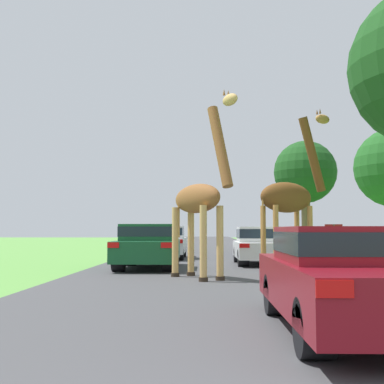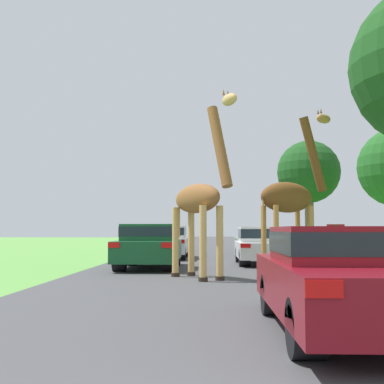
% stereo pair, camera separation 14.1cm
% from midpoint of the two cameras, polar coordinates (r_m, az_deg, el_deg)
% --- Properties ---
extents(road, '(8.37, 120.00, 0.00)m').
position_cam_midpoint_polar(road, '(30.94, 2.30, -6.94)').
color(road, '#424244').
rests_on(road, ground).
extents(giraffe_near_road, '(1.96, 2.74, 4.93)m').
position_cam_midpoint_polar(giraffe_near_road, '(13.21, 1.23, -0.93)').
color(giraffe_near_road, tan).
rests_on(giraffe_near_road, ground).
extents(giraffe_companion, '(2.61, 1.84, 5.17)m').
position_cam_midpoint_polar(giraffe_companion, '(14.76, 11.92, -0.51)').
color(giraffe_companion, '#B77F3D').
rests_on(giraffe_companion, ground).
extents(car_lead_maroon, '(1.84, 4.34, 1.38)m').
position_cam_midpoint_polar(car_lead_maroon, '(6.72, 18.05, -9.40)').
color(car_lead_maroon, maroon).
rests_on(car_lead_maroon, ground).
extents(car_queue_right, '(1.80, 4.63, 1.43)m').
position_cam_midpoint_polar(car_queue_right, '(26.08, 8.52, -5.71)').
color(car_queue_right, navy).
rests_on(car_queue_right, ground).
extents(car_queue_left, '(1.77, 4.19, 1.51)m').
position_cam_midpoint_polar(car_queue_left, '(22.46, -2.68, -5.86)').
color(car_queue_left, silver).
rests_on(car_queue_left, ground).
extents(car_far_ahead, '(1.96, 3.93, 1.44)m').
position_cam_midpoint_polar(car_far_ahead, '(18.87, 8.59, -6.18)').
color(car_far_ahead, silver).
rests_on(car_far_ahead, ground).
extents(car_verge_right, '(1.73, 4.76, 1.29)m').
position_cam_midpoint_polar(car_verge_right, '(28.97, -3.20, -5.71)').
color(car_verge_right, gray).
rests_on(car_verge_right, ground).
extents(car_rear_follower, '(1.99, 4.31, 1.52)m').
position_cam_midpoint_polar(car_rear_follower, '(16.87, -4.84, -6.27)').
color(car_rear_follower, '#144C28').
rests_on(car_rear_follower, ground).
extents(tree_right_cluster, '(4.61, 4.61, 7.90)m').
position_cam_midpoint_polar(tree_right_cluster, '(36.59, 13.75, 2.24)').
color(tree_right_cluster, brown).
rests_on(tree_right_cluster, ground).
extents(sign_post, '(0.70, 0.08, 1.55)m').
position_cam_midpoint_polar(sign_post, '(20.00, 16.87, -5.02)').
color(sign_post, '#4C3823').
rests_on(sign_post, ground).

